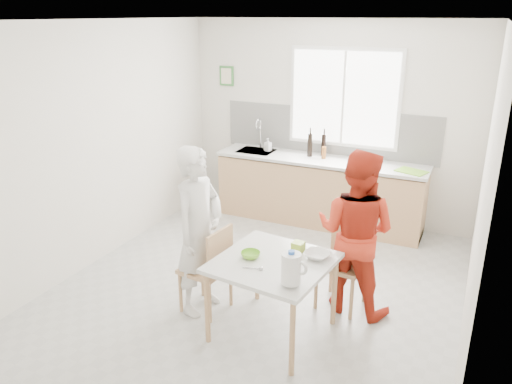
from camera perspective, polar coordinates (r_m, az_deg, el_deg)
ground at (r=5.42m, az=0.47°, el=-10.79°), size 4.50×4.50×0.00m
room_shell at (r=4.80m, az=0.52°, el=6.38°), size 4.50×4.50×4.50m
window at (r=6.79m, az=10.01°, el=10.53°), size 1.50×0.06×1.30m
backsplash at (r=6.94m, az=8.21°, el=6.83°), size 3.00×0.02×0.65m
picture_frame at (r=7.41m, az=-3.39°, el=13.10°), size 0.22×0.03×0.28m
kitchen_counter at (r=6.90m, az=7.14°, el=-0.18°), size 2.84×0.64×1.37m
dining_table at (r=4.41m, az=1.95°, el=-8.73°), size 1.05×1.05×0.73m
chair_left at (r=4.82m, az=-5.22°, el=-8.42°), size 0.45×0.45×0.88m
chair_far at (r=5.01m, az=10.16°, el=-7.24°), size 0.47×0.47×0.92m
person_white at (r=4.74m, az=-6.51°, el=-4.45°), size 0.46×0.64×1.65m
person_red at (r=4.81m, az=11.29°, el=-4.55°), size 0.85×0.70×1.62m
bowl_green at (r=4.41m, az=-0.63°, el=-7.19°), size 0.19×0.19×0.05m
bowl_white at (r=4.44m, az=6.98°, el=-7.17°), size 0.24×0.24×0.05m
milk_jug at (r=3.95m, az=4.09°, el=-8.67°), size 0.22×0.16×0.28m
green_box at (r=4.53m, az=4.84°, el=-6.25°), size 0.11×0.11×0.09m
spoon at (r=4.24m, az=-0.48°, el=-8.66°), size 0.16×0.05×0.01m
cutting_board at (r=6.41m, az=17.34°, el=2.27°), size 0.41×0.36×0.01m
wine_bottle_a at (r=6.80m, az=6.18°, el=5.38°), size 0.07×0.07×0.32m
wine_bottle_b at (r=6.86m, az=7.74°, el=5.36°), size 0.07×0.07×0.30m
jar_amber at (r=6.74m, az=7.76°, el=4.48°), size 0.06×0.06×0.16m
soap_bottle at (r=7.06m, az=1.37°, el=5.44°), size 0.10×0.10×0.18m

